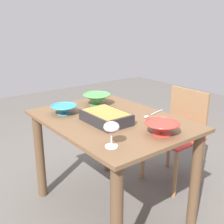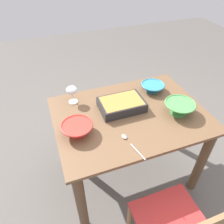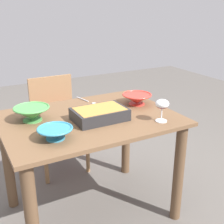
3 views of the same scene
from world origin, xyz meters
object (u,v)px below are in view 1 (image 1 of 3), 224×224
(wine_glass, at_px, (111,129))
(chair, at_px, (179,132))
(casserole_dish, at_px, (106,117))
(serving_spoon, at_px, (150,115))
(small_bowl, at_px, (162,127))
(dining_table, at_px, (111,139))
(serving_bowl, at_px, (97,99))
(mixing_bowl, at_px, (64,109))

(wine_glass, bearing_deg, chair, 109.14)
(casserole_dish, height_order, serving_spoon, casserole_dish)
(wine_glass, xyz_separation_m, small_bowl, (0.05, 0.36, -0.06))
(dining_table, xyz_separation_m, casserole_dish, (0.04, -0.08, 0.21))
(wine_glass, relative_size, casserole_dish, 0.43)
(dining_table, bearing_deg, casserole_dish, -62.08)
(casserole_dish, relative_size, serving_bowl, 1.48)
(small_bowl, bearing_deg, wine_glass, -97.17)
(wine_glass, relative_size, small_bowl, 0.68)
(casserole_dish, relative_size, mixing_bowl, 1.70)
(wine_glass, xyz_separation_m, serving_spoon, (-0.25, 0.56, -0.10))
(wine_glass, distance_m, serving_bowl, 0.84)
(casserole_dish, distance_m, serving_bowl, 0.44)
(dining_table, distance_m, serving_bowl, 0.43)
(small_bowl, distance_m, serving_bowl, 0.78)
(dining_table, bearing_deg, mixing_bowl, -144.65)
(casserole_dish, bearing_deg, serving_bowl, 153.34)
(chair, bearing_deg, casserole_dish, -87.84)
(casserole_dish, height_order, small_bowl, small_bowl)
(serving_bowl, bearing_deg, chair, 61.44)
(dining_table, relative_size, chair, 1.35)
(chair, height_order, mixing_bowl, chair)
(wine_glass, bearing_deg, dining_table, 142.52)
(dining_table, distance_m, mixing_bowl, 0.43)
(mixing_bowl, relative_size, small_bowl, 0.92)
(wine_glass, bearing_deg, casserole_dish, 147.79)
(serving_spoon, bearing_deg, small_bowl, -33.71)
(dining_table, relative_size, mixing_bowl, 5.71)
(wine_glass, xyz_separation_m, casserole_dish, (-0.34, 0.21, -0.07))
(dining_table, bearing_deg, small_bowl, 9.15)
(chair, xyz_separation_m, mixing_bowl, (-0.32, -1.00, 0.33))
(serving_spoon, bearing_deg, serving_bowl, -162.78)
(chair, relative_size, small_bowl, 3.88)
(wine_glass, distance_m, casserole_dish, 0.41)
(chair, bearing_deg, serving_bowl, -118.56)
(dining_table, xyz_separation_m, wine_glass, (0.38, -0.29, 0.27))
(serving_spoon, bearing_deg, wine_glass, -65.73)
(chair, distance_m, serving_spoon, 0.61)
(serving_bowl, bearing_deg, mixing_bowl, -82.41)
(serving_bowl, height_order, serving_spoon, serving_bowl)
(wine_glass, distance_m, small_bowl, 0.37)
(wine_glass, xyz_separation_m, mixing_bowl, (-0.69, 0.08, -0.07))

